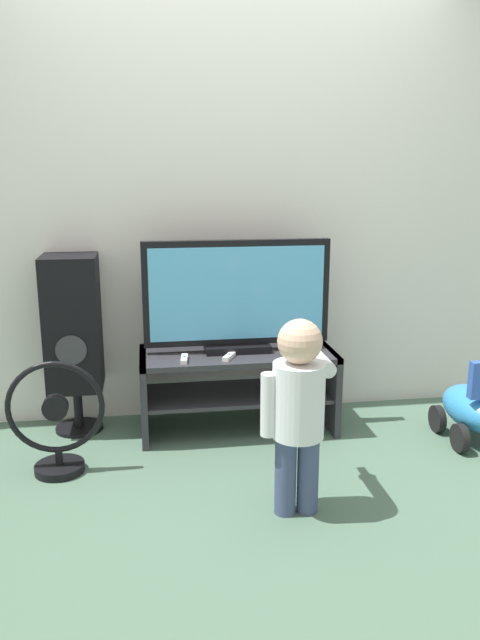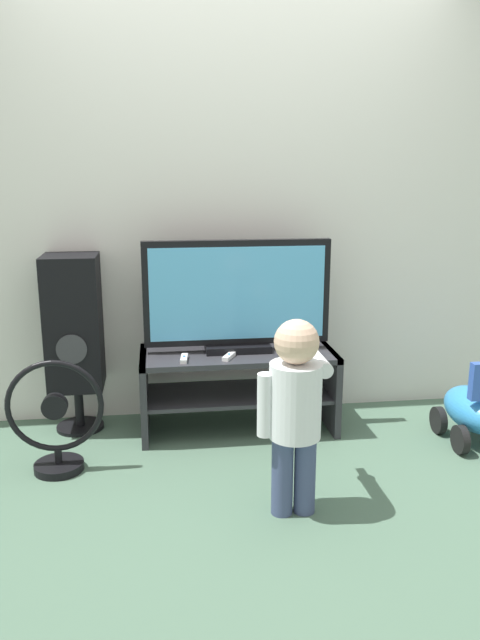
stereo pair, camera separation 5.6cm
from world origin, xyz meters
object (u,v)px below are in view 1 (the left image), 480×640
child (298,401)px  remote_primary (184,359)px  ride_on_toy (475,408)px  game_console (299,349)px  speaker_tower (73,326)px  television (237,297)px  remote_secondary (229,356)px  floor_fan (56,423)px

child → remote_primary: bearing=118.5°
remote_primary → ride_on_toy: 1.60m
game_console → ride_on_toy: (0.92, -0.26, -0.30)m
child → speaker_tower: speaker_tower is taller
ride_on_toy → television: bearing=163.0°
speaker_tower → ride_on_toy: bearing=-12.5°
television → ride_on_toy: television is taller
game_console → speaker_tower: (-1.23, 0.21, 0.12)m
remote_secondary → ride_on_toy: size_ratio=0.27×
game_console → floor_fan: size_ratio=0.31×
speaker_tower → remote_primary: bearing=-22.5°
game_console → speaker_tower: speaker_tower is taller
ride_on_toy → child: bearing=-153.7°
remote_primary → remote_secondary: size_ratio=1.01×
remote_secondary → child: 0.82m
television → remote_primary: 0.45m
remote_secondary → floor_fan: size_ratio=0.23×
game_console → child: bearing=-104.3°
television → ride_on_toy: 1.43m
remote_primary → remote_secondary: (0.24, 0.01, 0.00)m
game_console → ride_on_toy: game_console is taller
television → child: television is taller
game_console → child: child is taller
television → game_console: bearing=-19.6°
television → remote_primary: size_ratio=7.79×
game_console → remote_secondary: game_console is taller
child → game_console: bearing=75.7°
television → floor_fan: bearing=-156.2°
speaker_tower → ride_on_toy: size_ratio=2.03×
floor_fan → speaker_tower: bearing=84.8°
child → speaker_tower: 1.46m
floor_fan → ride_on_toy: (2.20, 0.03, -0.07)m
game_console → remote_secondary: 0.40m
television → floor_fan: (-0.95, -0.42, -0.51)m
game_console → remote_primary: bearing=-177.0°
child → ride_on_toy: (1.13, 0.56, -0.32)m
game_console → ride_on_toy: 1.00m
child → remote_secondary: bearing=103.2°
remote_secondary → ride_on_toy: bearing=-10.3°
child → speaker_tower: (-1.02, 1.04, 0.10)m
remote_primary → speaker_tower: 0.66m
floor_fan → remote_secondary: bearing=17.2°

